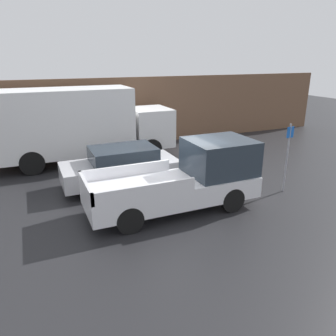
# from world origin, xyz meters

# --- Properties ---
(ground_plane) EXTENTS (60.00, 60.00, 0.00)m
(ground_plane) POSITION_xyz_m (0.00, 0.00, 0.00)
(ground_plane) COLOR #232326
(building_wall) EXTENTS (28.00, 0.15, 3.77)m
(building_wall) POSITION_xyz_m (0.00, 8.13, 1.88)
(building_wall) COLOR brown
(building_wall) RESTS_ON ground
(pickup_truck) EXTENTS (5.62, 2.04, 2.22)m
(pickup_truck) POSITION_xyz_m (0.07, -0.66, 1.03)
(pickup_truck) COLOR silver
(pickup_truck) RESTS_ON ground
(car) EXTENTS (4.46, 1.96, 1.55)m
(car) POSITION_xyz_m (-1.45, 2.12, 0.79)
(car) COLOR silver
(car) RESTS_ON ground
(delivery_truck) EXTENTS (8.72, 2.37, 3.48)m
(delivery_truck) POSITION_xyz_m (-2.60, 5.89, 1.88)
(delivery_truck) COLOR white
(delivery_truck) RESTS_ON ground
(parking_sign) EXTENTS (0.30, 0.07, 2.58)m
(parking_sign) POSITION_xyz_m (3.99, -0.90, 1.45)
(parking_sign) COLOR gray
(parking_sign) RESTS_ON ground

